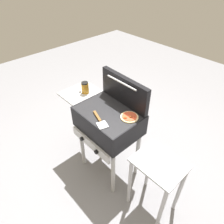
% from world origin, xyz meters
% --- Properties ---
extents(ground_plane, '(8.00, 8.00, 0.00)m').
position_xyz_m(ground_plane, '(0.00, 0.00, 0.00)').
color(ground_plane, gray).
extents(grill, '(0.96, 0.53, 0.90)m').
position_xyz_m(grill, '(-0.01, -0.00, 0.76)').
color(grill, black).
rests_on(grill, ground_plane).
extents(grill_lid_open, '(0.63, 0.09, 0.30)m').
position_xyz_m(grill_lid_open, '(0.00, 0.21, 1.05)').
color(grill_lid_open, black).
rests_on(grill_lid_open, grill).
extents(pizza_pepperoni, '(0.17, 0.17, 0.04)m').
position_xyz_m(pizza_pepperoni, '(0.21, 0.08, 0.91)').
color(pizza_pepperoni, beige).
rests_on(pizza_pepperoni, grill).
extents(sauce_jar, '(0.08, 0.08, 0.13)m').
position_xyz_m(sauce_jar, '(-0.43, 0.04, 0.96)').
color(sauce_jar, '#B77A1E').
rests_on(sauce_jar, grill).
extents(spatula, '(0.26, 0.14, 0.02)m').
position_xyz_m(spatula, '(0.04, -0.16, 0.91)').
color(spatula, '#B7BABF').
rests_on(spatula, grill).
extents(prep_table, '(0.44, 0.36, 0.72)m').
position_xyz_m(prep_table, '(0.66, 0.00, 0.52)').
color(prep_table, '#B2B2B7').
rests_on(prep_table, ground_plane).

